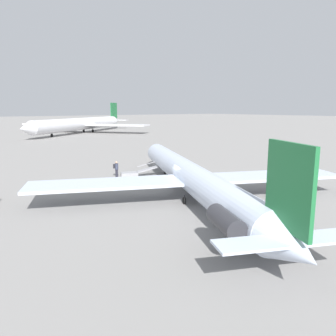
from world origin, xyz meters
name	(u,v)px	position (x,y,z in m)	size (l,w,h in m)	color
ground_plane	(187,194)	(0.00, 0.00, 0.00)	(600.00, 600.00, 0.00)	gray
airplane_main	(190,176)	(-0.83, 0.38, 1.79)	(31.23, 24.88, 6.00)	silver
airplane_far_right	(82,124)	(73.38, -21.92, 2.75)	(35.89, 44.67, 9.26)	silver
boarding_stairs	(133,174)	(9.15, -0.19, 0.36)	(2.60, 4.07, 1.56)	#99999E
passenger	(116,168)	(10.07, 1.35, 1.00)	(0.46, 0.57, 1.74)	#23232D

